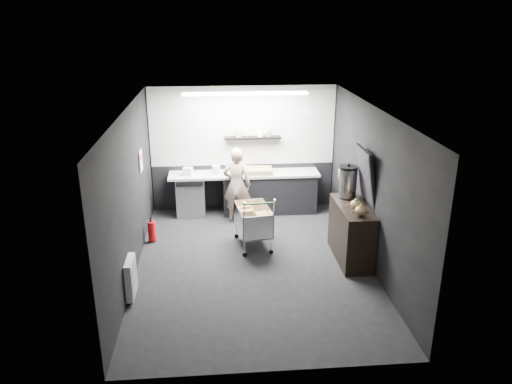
{
  "coord_description": "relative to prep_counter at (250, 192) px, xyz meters",
  "views": [
    {
      "loc": [
        -0.62,
        -7.7,
        4.15
      ],
      "look_at": [
        0.08,
        0.4,
        1.2
      ],
      "focal_mm": 35.0,
      "sensor_mm": 36.0,
      "label": 1
    }
  ],
  "objects": [
    {
      "name": "floating_shelf",
      "position": [
        0.06,
        0.2,
        1.16
      ],
      "size": [
        1.2,
        0.22,
        0.04
      ],
      "primitive_type": "cube",
      "color": "black",
      "rests_on": "wall_back"
    },
    {
      "name": "wall_clock",
      "position": [
        1.26,
        0.3,
        1.69
      ],
      "size": [
        0.2,
        0.03,
        0.2
      ],
      "primitive_type": "cylinder",
      "rotation": [
        1.57,
        0.0,
        0.0
      ],
      "color": "silver",
      "rests_on": "wall_back"
    },
    {
      "name": "radiator",
      "position": [
        -2.08,
        -3.32,
        -0.11
      ],
      "size": [
        0.1,
        0.5,
        0.6
      ],
      "primitive_type": "cube",
      "color": "silver",
      "rests_on": "wall_left"
    },
    {
      "name": "wall_back",
      "position": [
        -0.14,
        0.33,
        0.89
      ],
      "size": [
        5.5,
        0.0,
        5.5
      ],
      "primitive_type": "plane",
      "rotation": [
        1.57,
        0.0,
        0.0
      ],
      "color": "black",
      "rests_on": "floor"
    },
    {
      "name": "prep_counter",
      "position": [
        0.0,
        0.0,
        0.0
      ],
      "size": [
        3.2,
        0.61,
        0.9
      ],
      "color": "black",
      "rests_on": "floor"
    },
    {
      "name": "person",
      "position": [
        -0.31,
        -0.45,
        0.33
      ],
      "size": [
        0.65,
        0.5,
        1.58
      ],
      "primitive_type": "imported",
      "rotation": [
        0.0,
        0.0,
        2.91
      ],
      "color": "beige",
      "rests_on": "floor"
    },
    {
      "name": "shopping_cart",
      "position": [
        -0.08,
        -1.68,
        0.04
      ],
      "size": [
        0.69,
        1.02,
        1.05
      ],
      "color": "silver",
      "rests_on": "floor"
    },
    {
      "name": "pink_tub",
      "position": [
        -0.73,
        0.0,
        0.53
      ],
      "size": [
        0.18,
        0.18,
        0.18
      ],
      "primitive_type": "cylinder",
      "color": "beige",
      "rests_on": "prep_counter"
    },
    {
      "name": "kitchen_wall_panel",
      "position": [
        -0.14,
        0.31,
        1.39
      ],
      "size": [
        3.95,
        0.02,
        1.7
      ],
      "primitive_type": "cube",
      "color": "#B9B9B4",
      "rests_on": "wall_back"
    },
    {
      "name": "dado_panel",
      "position": [
        -0.14,
        0.31,
        0.04
      ],
      "size": [
        3.95,
        0.02,
        1.0
      ],
      "primitive_type": "cube",
      "color": "black",
      "rests_on": "wall_back"
    },
    {
      "name": "poster",
      "position": [
        -2.12,
        -1.12,
        1.09
      ],
      "size": [
        0.02,
        0.3,
        0.4
      ],
      "primitive_type": "cube",
      "color": "white",
      "rests_on": "wall_left"
    },
    {
      "name": "floor",
      "position": [
        -0.14,
        -2.42,
        -0.46
      ],
      "size": [
        5.5,
        5.5,
        0.0
      ],
      "primitive_type": "plane",
      "color": "black",
      "rests_on": "ground"
    },
    {
      "name": "wall_left",
      "position": [
        -2.14,
        -2.42,
        0.89
      ],
      "size": [
        0.0,
        5.5,
        5.5
      ],
      "primitive_type": "plane",
      "rotation": [
        1.57,
        0.0,
        1.57
      ],
      "color": "black",
      "rests_on": "floor"
    },
    {
      "name": "sideboard",
      "position": [
        1.61,
        -2.3,
        0.17
      ],
      "size": [
        0.57,
        1.34,
        2.0
      ],
      "color": "black",
      "rests_on": "floor"
    },
    {
      "name": "fire_extinguisher",
      "position": [
        -1.99,
        -1.33,
        -0.22
      ],
      "size": [
        0.15,
        0.15,
        0.48
      ],
      "color": "red",
      "rests_on": "floor"
    },
    {
      "name": "wall_right",
      "position": [
        1.86,
        -2.42,
        0.89
      ],
      "size": [
        0.0,
        5.5,
        5.5
      ],
      "primitive_type": "plane",
      "rotation": [
        1.57,
        0.0,
        -1.57
      ],
      "color": "black",
      "rests_on": "floor"
    },
    {
      "name": "poster_red_band",
      "position": [
        -2.11,
        -1.12,
        1.16
      ],
      "size": [
        0.02,
        0.22,
        0.1
      ],
      "primitive_type": "cube",
      "color": "red",
      "rests_on": "poster"
    },
    {
      "name": "white_container",
      "position": [
        -1.32,
        -0.05,
        0.53
      ],
      "size": [
        0.22,
        0.19,
        0.17
      ],
      "primitive_type": "cube",
      "rotation": [
        0.0,
        0.0,
        -0.25
      ],
      "color": "silver",
      "rests_on": "prep_counter"
    },
    {
      "name": "wall_front",
      "position": [
        -0.14,
        -5.17,
        0.89
      ],
      "size": [
        5.5,
        0.0,
        5.5
      ],
      "primitive_type": "plane",
      "rotation": [
        -1.57,
        0.0,
        0.0
      ],
      "color": "black",
      "rests_on": "floor"
    },
    {
      "name": "ceiling_strip",
      "position": [
        -0.14,
        -0.57,
        2.21
      ],
      "size": [
        2.4,
        0.2,
        0.04
      ],
      "primitive_type": "cube",
      "color": "white",
      "rests_on": "ceiling"
    },
    {
      "name": "cardboard_box",
      "position": [
        0.18,
        -0.05,
        0.5
      ],
      "size": [
        0.58,
        0.45,
        0.11
      ],
      "primitive_type": "cube",
      "rotation": [
        0.0,
        0.0,
        -0.05
      ],
      "color": "#998251",
      "rests_on": "prep_counter"
    },
    {
      "name": "ceiling",
      "position": [
        -0.14,
        -2.42,
        2.24
      ],
      "size": [
        5.5,
        5.5,
        0.0
      ],
      "primitive_type": "plane",
      "rotation": [
        3.14,
        0.0,
        0.0
      ],
      "color": "white",
      "rests_on": "wall_back"
    }
  ]
}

